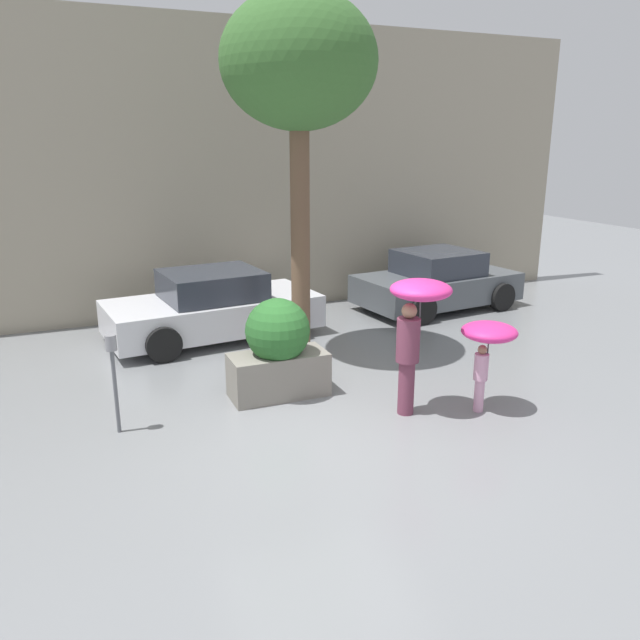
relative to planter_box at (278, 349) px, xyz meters
name	(u,v)px	position (x,y,z in m)	size (l,w,h in m)	color
ground_plane	(321,437)	(0.05, -1.50, -0.71)	(40.00, 40.00, 0.00)	slate
building_facade	(200,172)	(0.05, 5.00, 2.29)	(18.00, 0.30, 6.00)	#9E937F
planter_box	(278,349)	(0.00, 0.00, 0.00)	(1.42, 0.94, 1.47)	gray
person_adult	(416,315)	(1.49, -1.30, 0.70)	(0.82, 0.82, 1.88)	brown
person_child	(488,338)	(2.45, -1.60, 0.34)	(0.75, 0.75, 1.26)	#D199B7
parked_car_near	(213,307)	(-0.22, 3.16, -0.12)	(4.07, 2.33, 1.29)	silver
parked_car_far	(437,282)	(4.90, 3.41, -0.12)	(3.75, 2.33, 1.29)	#4C5156
street_tree	(299,67)	(0.91, 1.44, 3.98)	(2.43, 2.43, 5.82)	brown
parking_meter	(113,363)	(-2.29, -0.35, 0.23)	(0.14, 0.14, 1.31)	#595B60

